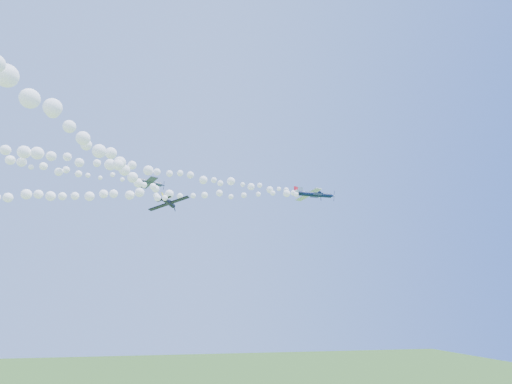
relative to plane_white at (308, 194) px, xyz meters
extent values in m
cylinder|color=white|center=(-0.24, -0.08, 0.00)|extent=(6.50, 3.90, 1.14)
cone|color=white|center=(3.24, 1.10, -0.10)|extent=(1.14, 1.17, 0.93)
cone|color=#A4121B|center=(3.72, 1.26, -0.11)|extent=(0.45, 0.44, 0.33)
cube|color=black|center=(3.59, 1.22, -0.11)|extent=(0.14, 0.47, 2.15)
cube|color=white|center=(0.03, -0.01, -0.14)|extent=(4.29, 8.39, 1.36)
cube|color=white|center=(-3.13, -1.05, 0.14)|extent=(1.85, 3.07, 0.52)
cube|color=#A4121B|center=(-3.22, -0.99, 0.76)|extent=(1.07, 0.63, 1.39)
sphere|color=black|center=(0.66, 0.29, 0.40)|extent=(1.05, 1.14, 0.94)
cylinder|color=#0E1C3E|center=(-1.45, -8.79, -2.39)|extent=(6.87, 3.19, 1.49)
cone|color=#0E1C3E|center=(2.19, -9.53, -2.68)|extent=(1.13, 1.15, 0.99)
cone|color=silver|center=(2.70, -9.63, -2.72)|extent=(0.45, 0.42, 0.35)
cube|color=black|center=(2.56, -9.61, -2.71)|extent=(0.19, 0.49, 2.18)
cube|color=#0E1C3E|center=(-1.18, -8.83, -2.55)|extent=(3.45, 8.59, 1.44)
cube|color=#0E1C3E|center=(-4.48, -8.19, -2.10)|extent=(1.58, 3.10, 0.57)
cube|color=silver|center=(-4.54, -8.26, -1.47)|extent=(1.15, 0.52, 1.46)
sphere|color=black|center=(-0.48, -9.05, -2.04)|extent=(1.02, 1.09, 0.99)
cylinder|color=#3C4558|center=(-36.35, -10.03, -1.94)|extent=(5.52, 3.09, 1.20)
cone|color=#3C4558|center=(-33.49, -8.96, -2.16)|extent=(0.96, 0.98, 0.80)
cone|color=navy|center=(-33.09, -8.81, -2.19)|extent=(0.38, 0.36, 0.29)
cube|color=black|center=(-33.20, -8.85, -2.18)|extent=(0.16, 0.31, 1.80)
cube|color=#3C4558|center=(-36.14, -9.95, -2.07)|extent=(3.79, 7.02, 0.75)
cube|color=#3C4558|center=(-38.73, -10.91, -1.71)|extent=(1.62, 2.57, 0.31)
cube|color=navy|center=(-38.78, -10.88, -1.19)|extent=(0.91, 0.50, 1.20)
sphere|color=black|center=(-35.59, -9.71, -1.64)|extent=(0.90, 0.93, 0.77)
cylinder|color=black|center=(-32.06, -26.08, -9.60)|extent=(0.89, 5.33, 0.83)
cone|color=black|center=(-31.24, -23.33, -9.55)|extent=(0.73, 0.65, 0.72)
cone|color=yellow|center=(-31.12, -22.95, -9.54)|extent=(0.26, 0.28, 0.25)
cube|color=black|center=(-31.15, -23.05, -9.55)|extent=(0.64, 0.20, 1.63)
cube|color=black|center=(-31.96, -25.88, -9.69)|extent=(6.36, 3.10, 2.19)
cube|color=black|center=(-32.76, -28.36, -9.59)|extent=(2.32, 1.36, 0.80)
cube|color=yellow|center=(-32.93, -28.39, -9.13)|extent=(0.64, 0.91, 1.05)
sphere|color=black|center=(-31.95, -25.34, -9.27)|extent=(0.95, 0.83, 0.81)
camera|label=1|loc=(-31.89, -93.05, -25.03)|focal=30.00mm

